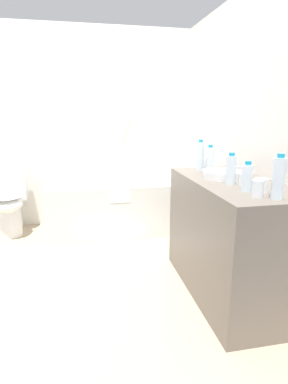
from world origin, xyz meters
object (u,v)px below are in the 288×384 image
Objects in this scene: sink_faucet at (244,172)px; drinking_glass_0 at (243,179)px; bathtub at (122,203)px; toilet at (10,203)px; drinking_glass_3 at (208,164)px; bath_mat at (119,249)px; water_bottle_3 at (279,178)px; water_bottle_1 at (247,178)px; drinking_glass_2 at (258,189)px; water_bottle_2 at (231,170)px; water_bottle_0 at (200,156)px; sink_basin at (222,174)px; water_bottle_4 at (210,159)px; drinking_glass_1 at (261,186)px.

sink_faucet is 0.28m from drinking_glass_0.
bathtub reaches higher than toilet.
bath_mat is at bearing 149.20° from drinking_glass_3.
bathtub is 1.68m from sink_faucet.
water_bottle_3 is (1.86, -2.05, 0.62)m from toilet.
bath_mat is at bearing 117.96° from water_bottle_1.
toilet is at bearing 137.24° from drinking_glass_0.
water_bottle_3 is at bearing -87.94° from drinking_glass_0.
water_bottle_3 is at bearing -34.47° from drinking_glass_2.
drinking_glass_2 is at bearing -103.85° from drinking_glass_0.
toilet is at bearing 133.70° from water_bottle_1.
drinking_glass_0 is at bearing 48.28° from toilet.
toilet is 3.45× the size of water_bottle_2.
water_bottle_3 reaches higher than sink_faucet.
drinking_glass_2 is (0.01, -0.87, -0.07)m from water_bottle_0.
water_bottle_0 is at bearing 90.42° from drinking_glass_2.
drinking_glass_2 is at bearing -90.70° from water_bottle_2.
sink_basin is 1.56× the size of water_bottle_1.
water_bottle_4 reaches higher than drinking_glass_3.
sink_faucet is 0.60× the size of water_bottle_0.
bath_mat is (-0.68, 0.82, -0.90)m from sink_basin.
sink_faucet is 1.80× the size of drinking_glass_1.
sink_basin reaches higher than bath_mat.
water_bottle_3 is (0.08, -0.19, 0.03)m from water_bottle_1.
water_bottle_0 is (-0.21, 0.34, 0.08)m from sink_faucet.
drinking_glass_2 is at bearing -93.38° from water_bottle_4.
water_bottle_4 is (0.01, 0.26, 0.07)m from sink_basin.
drinking_glass_2 reaches higher than toilet.
drinking_glass_3 is (0.08, 0.79, -0.04)m from water_bottle_1.
water_bottle_0 is 0.87m from drinking_glass_2.
bathtub is 2.09m from drinking_glass_2.
drinking_glass_1 is (-0.13, -0.44, 0.00)m from sink_faucet.
water_bottle_2 reaches higher than drinking_glass_3.
bath_mat is (-0.73, 0.44, -0.91)m from drinking_glass_3.
bathtub is at bearing 108.61° from water_bottle_2.
bathtub is 2.32× the size of toilet.
toilet is 2.84m from water_bottle_3.
bathtub is 1.84m from drinking_glass_0.
water_bottle_2 is (-0.00, 0.21, 0.01)m from water_bottle_1.
drinking_glass_3 is (0.08, 0.58, -0.05)m from water_bottle_2.
water_bottle_4 is at bearing 92.50° from water_bottle_3.
drinking_glass_1 is at bearing -87.05° from drinking_glass_0.
water_bottle_1 reaches higher than sink_faucet.
drinking_glass_3 is at bearing -30.80° from bath_mat.
water_bottle_2 is 2.51× the size of drinking_glass_1.
sink_basin is at bearing -97.58° from drinking_glass_3.
drinking_glass_3 reaches higher than sink_faucet.
bathtub is at bearing 116.39° from water_bottle_0.
sink_faucet is 0.29× the size of bath_mat.
drinking_glass_3 is at bearing 82.42° from sink_basin.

